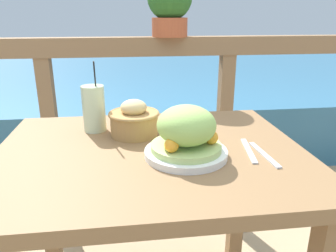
# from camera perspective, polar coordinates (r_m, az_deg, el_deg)

# --- Properties ---
(patio_table) EXTENTS (0.94, 0.74, 0.74)m
(patio_table) POSITION_cam_1_polar(r_m,az_deg,el_deg) (1.05, -2.96, -10.03)
(patio_table) COLOR olive
(patio_table) RESTS_ON ground_plane
(railing_fence) EXTENTS (2.80, 0.08, 1.03)m
(railing_fence) POSITION_cam_1_polar(r_m,az_deg,el_deg) (1.68, -5.01, 5.33)
(railing_fence) COLOR brown
(railing_fence) RESTS_ON ground_plane
(sea_backdrop) EXTENTS (12.00, 4.00, 0.48)m
(sea_backdrop) POSITION_cam_1_polar(r_m,az_deg,el_deg) (4.23, -6.42, 6.79)
(sea_backdrop) COLOR teal
(sea_backdrop) RESTS_ON ground_plane
(salad_plate) EXTENTS (0.24, 0.24, 0.15)m
(salad_plate) POSITION_cam_1_polar(r_m,az_deg,el_deg) (0.93, 3.19, -1.56)
(salad_plate) COLOR white
(salad_plate) RESTS_ON patio_table
(drink_glass) EXTENTS (0.08, 0.08, 0.25)m
(drink_glass) POSITION_cam_1_polar(r_m,az_deg,el_deg) (1.16, -12.78, 3.00)
(drink_glass) COLOR beige
(drink_glass) RESTS_ON patio_table
(bread_basket) EXTENTS (0.17, 0.17, 0.12)m
(bread_basket) POSITION_cam_1_polar(r_m,az_deg,el_deg) (1.11, -5.92, 1.05)
(bread_basket) COLOR #AD7F47
(bread_basket) RESTS_ON patio_table
(potted_plant) EXTENTS (0.21, 0.21, 0.29)m
(potted_plant) POSITION_cam_1_polar(r_m,az_deg,el_deg) (1.65, 0.29, 20.53)
(potted_plant) COLOR #A34C2D
(potted_plant) RESTS_ON railing_fence
(fork) EXTENTS (0.04, 0.18, 0.00)m
(fork) POSITION_cam_1_polar(r_m,az_deg,el_deg) (1.02, 13.87, -4.15)
(fork) COLOR silver
(fork) RESTS_ON patio_table
(knife) EXTENTS (0.03, 0.18, 0.00)m
(knife) POSITION_cam_1_polar(r_m,az_deg,el_deg) (1.00, 16.40, -4.77)
(knife) COLOR silver
(knife) RESTS_ON patio_table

